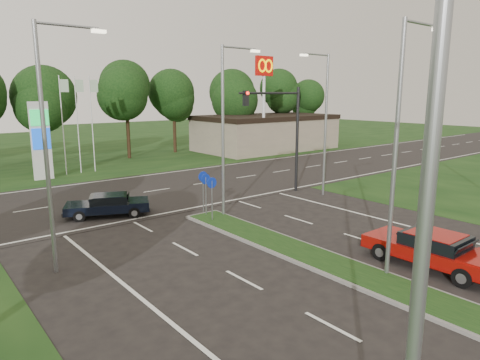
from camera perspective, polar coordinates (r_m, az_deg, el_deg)
verge_far at (r=58.78m, az=-26.24°, el=3.82°), size 160.00×50.00×0.02m
cross_road at (r=29.65m, az=-12.72°, el=-1.65°), size 160.00×12.00×0.02m
median_kerb at (r=15.36m, az=23.76°, el=-14.61°), size 2.00×26.00×0.12m
commercial_building at (r=51.59m, az=3.49°, el=6.31°), size 16.00×9.00×4.00m
streetlight_median_near at (r=15.82m, az=20.50°, el=5.36°), size 2.53×0.22×9.00m
streetlight_median_far at (r=22.62m, az=-1.89°, el=7.67°), size 2.53×0.22×9.00m
streetlight_left_near at (r=4.93m, az=24.35°, el=-6.94°), size 2.53×0.22×9.00m
streetlight_left_far at (r=16.67m, az=-23.97°, el=5.37°), size 2.53×0.22×9.00m
streetlight_right_far at (r=27.99m, az=11.12°, el=8.18°), size 2.53×0.22×9.00m
traffic_signal at (r=28.19m, az=5.82°, el=7.48°), size 5.10×0.42×7.00m
median_signs at (r=22.83m, az=-4.45°, el=-0.86°), size 1.16×1.76×2.38m
gas_pylon at (r=36.33m, az=-24.74°, el=5.06°), size 5.80×1.26×8.00m
mcdonalds_sign at (r=45.75m, az=3.25°, el=13.18°), size 2.20×0.47×10.40m
treeline_far at (r=43.85m, az=-22.42°, el=10.92°), size 6.00×6.00×9.90m
red_sedan at (r=18.13m, az=24.29°, el=-8.35°), size 2.13×4.98×1.37m
navy_sedan at (r=24.35m, az=-17.19°, el=-3.16°), size 4.69×3.43×1.20m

